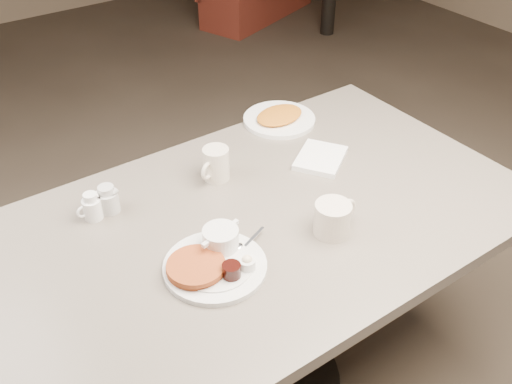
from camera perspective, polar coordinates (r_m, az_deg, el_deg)
diner_table at (r=1.71m, az=0.39°, el=-6.77°), size 1.50×0.90×0.75m
main_plate at (r=1.44m, az=-4.13°, el=-6.59°), size 0.33×0.31×0.07m
coffee_mug_near at (r=1.54m, az=7.54°, el=-2.50°), size 0.14×0.11×0.09m
napkin at (r=1.83m, az=6.30°, el=3.29°), size 0.21×0.20×0.02m
coffee_mug_far at (r=1.72m, az=-3.95°, el=2.73°), size 0.12×0.10×0.10m
creamer_left at (r=1.63m, az=-15.69°, el=-1.44°), size 0.08×0.06×0.08m
creamer_right at (r=1.65m, az=-14.28°, el=-0.72°), size 0.08×0.09×0.08m
hash_plate at (r=2.02m, az=2.28°, el=7.22°), size 0.29×0.29×0.04m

